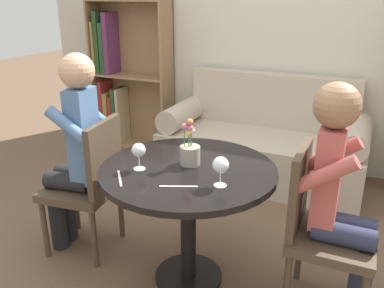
{
  "coord_description": "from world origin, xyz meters",
  "views": [
    {
      "loc": [
        0.86,
        -1.83,
        1.61
      ],
      "look_at": [
        0.0,
        0.05,
        0.85
      ],
      "focal_mm": 38.0,
      "sensor_mm": 36.0,
      "label": 1
    }
  ],
  "objects_px": {
    "couch": "(263,145)",
    "chair_left": "(90,181)",
    "wine_glass_left": "(139,151)",
    "chair_right": "(319,225)",
    "flower_vase": "(190,151)",
    "wine_glass_right": "(221,166)",
    "person_right": "(341,196)",
    "bookshelf_left": "(123,80)",
    "person_left": "(75,151)"
  },
  "relations": [
    {
      "from": "wine_glass_right",
      "to": "wine_glass_left",
      "type": "bearing_deg",
      "value": 179.02
    },
    {
      "from": "person_left",
      "to": "couch",
      "type": "bearing_deg",
      "value": 146.79
    },
    {
      "from": "chair_right",
      "to": "wine_glass_right",
      "type": "bearing_deg",
      "value": 116.24
    },
    {
      "from": "bookshelf_left",
      "to": "chair_left",
      "type": "height_order",
      "value": "bookshelf_left"
    },
    {
      "from": "chair_left",
      "to": "chair_right",
      "type": "bearing_deg",
      "value": 85.78
    },
    {
      "from": "chair_left",
      "to": "chair_right",
      "type": "distance_m",
      "value": 1.4
    },
    {
      "from": "bookshelf_left",
      "to": "wine_glass_left",
      "type": "relative_size",
      "value": 10.55
    },
    {
      "from": "person_left",
      "to": "person_right",
      "type": "bearing_deg",
      "value": 86.15
    },
    {
      "from": "chair_right",
      "to": "wine_glass_left",
      "type": "xyz_separation_m",
      "value": [
        -0.93,
        -0.22,
        0.34
      ]
    },
    {
      "from": "chair_left",
      "to": "flower_vase",
      "type": "height_order",
      "value": "flower_vase"
    },
    {
      "from": "chair_left",
      "to": "person_left",
      "type": "distance_m",
      "value": 0.22
    },
    {
      "from": "person_left",
      "to": "flower_vase",
      "type": "relative_size",
      "value": 4.95
    },
    {
      "from": "bookshelf_left",
      "to": "wine_glass_right",
      "type": "xyz_separation_m",
      "value": [
        1.91,
        -2.01,
        0.11
      ]
    },
    {
      "from": "chair_left",
      "to": "flower_vase",
      "type": "relative_size",
      "value": 3.42
    },
    {
      "from": "wine_glass_left",
      "to": "flower_vase",
      "type": "xyz_separation_m",
      "value": [
        0.22,
        0.18,
        -0.03
      ]
    },
    {
      "from": "person_left",
      "to": "person_right",
      "type": "relative_size",
      "value": 1.05
    },
    {
      "from": "couch",
      "to": "chair_right",
      "type": "relative_size",
      "value": 1.98
    },
    {
      "from": "bookshelf_left",
      "to": "wine_glass_right",
      "type": "distance_m",
      "value": 2.78
    },
    {
      "from": "chair_left",
      "to": "wine_glass_left",
      "type": "bearing_deg",
      "value": 64.91
    },
    {
      "from": "couch",
      "to": "flower_vase",
      "type": "height_order",
      "value": "flower_vase"
    },
    {
      "from": "couch",
      "to": "wine_glass_left",
      "type": "bearing_deg",
      "value": -97.55
    },
    {
      "from": "chair_right",
      "to": "wine_glass_right",
      "type": "distance_m",
      "value": 0.62
    },
    {
      "from": "flower_vase",
      "to": "chair_right",
      "type": "bearing_deg",
      "value": 3.86
    },
    {
      "from": "person_right",
      "to": "wine_glass_right",
      "type": "bearing_deg",
      "value": 112.63
    },
    {
      "from": "chair_right",
      "to": "flower_vase",
      "type": "distance_m",
      "value": 0.78
    },
    {
      "from": "bookshelf_left",
      "to": "chair_left",
      "type": "bearing_deg",
      "value": -62.24
    },
    {
      "from": "chair_right",
      "to": "wine_glass_left",
      "type": "bearing_deg",
      "value": 103.21
    },
    {
      "from": "person_right",
      "to": "flower_vase",
      "type": "bearing_deg",
      "value": 93.21
    },
    {
      "from": "couch",
      "to": "flower_vase",
      "type": "xyz_separation_m",
      "value": [
        -0.01,
        -1.56,
        0.49
      ]
    },
    {
      "from": "chair_right",
      "to": "flower_vase",
      "type": "height_order",
      "value": "flower_vase"
    },
    {
      "from": "wine_glass_left",
      "to": "chair_right",
      "type": "bearing_deg",
      "value": 13.49
    },
    {
      "from": "bookshelf_left",
      "to": "flower_vase",
      "type": "xyz_separation_m",
      "value": [
        1.66,
        -1.83,
        0.08
      ]
    },
    {
      "from": "person_left",
      "to": "wine_glass_right",
      "type": "xyz_separation_m",
      "value": [
        1.02,
        -0.14,
        0.14
      ]
    },
    {
      "from": "wine_glass_left",
      "to": "wine_glass_right",
      "type": "xyz_separation_m",
      "value": [
        0.47,
        -0.01,
        0.0
      ]
    },
    {
      "from": "chair_left",
      "to": "flower_vase",
      "type": "distance_m",
      "value": 0.75
    },
    {
      "from": "chair_left",
      "to": "person_right",
      "type": "relative_size",
      "value": 0.73
    },
    {
      "from": "couch",
      "to": "person_left",
      "type": "distance_m",
      "value": 1.82
    },
    {
      "from": "chair_left",
      "to": "wine_glass_left",
      "type": "distance_m",
      "value": 0.6
    },
    {
      "from": "bookshelf_left",
      "to": "person_right",
      "type": "distance_m",
      "value": 3.04
    },
    {
      "from": "chair_left",
      "to": "bookshelf_left",
      "type": "bearing_deg",
      "value": -159.33
    },
    {
      "from": "person_right",
      "to": "chair_right",
      "type": "bearing_deg",
      "value": 90.2
    },
    {
      "from": "chair_right",
      "to": "wine_glass_right",
      "type": "height_order",
      "value": "chair_right"
    },
    {
      "from": "wine_glass_left",
      "to": "person_right",
      "type": "bearing_deg",
      "value": 12.43
    },
    {
      "from": "couch",
      "to": "flower_vase",
      "type": "distance_m",
      "value": 1.64
    },
    {
      "from": "couch",
      "to": "chair_left",
      "type": "relative_size",
      "value": 1.98
    },
    {
      "from": "chair_left",
      "to": "person_right",
      "type": "distance_m",
      "value": 1.5
    },
    {
      "from": "chair_left",
      "to": "person_left",
      "type": "height_order",
      "value": "person_left"
    },
    {
      "from": "wine_glass_left",
      "to": "chair_left",
      "type": "bearing_deg",
      "value": 162.0
    },
    {
      "from": "bookshelf_left",
      "to": "chair_left",
      "type": "distance_m",
      "value": 2.1
    },
    {
      "from": "couch",
      "to": "wine_glass_right",
      "type": "relative_size",
      "value": 11.68
    }
  ]
}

